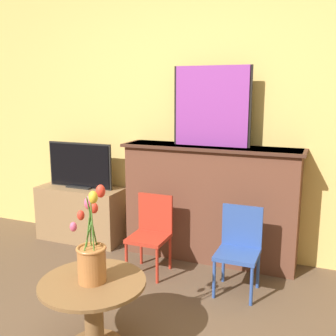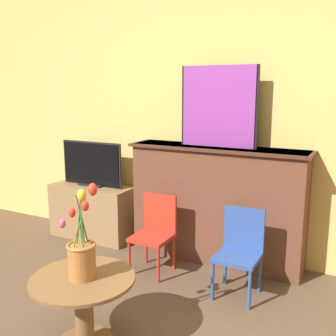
{
  "view_description": "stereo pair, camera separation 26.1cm",
  "coord_description": "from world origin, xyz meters",
  "px_view_note": "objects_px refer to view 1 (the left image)",
  "views": [
    {
      "loc": [
        1.02,
        -1.25,
        1.48
      ],
      "look_at": [
        -0.01,
        1.29,
        0.93
      ],
      "focal_mm": 42.0,
      "sensor_mm": 36.0,
      "label": 1
    },
    {
      "loc": [
        1.26,
        -1.14,
        1.48
      ],
      "look_at": [
        -0.01,
        1.29,
        0.93
      ],
      "focal_mm": 42.0,
      "sensor_mm": 36.0,
      "label": 2
    }
  ],
  "objects_px": {
    "painting": "(212,106)",
    "tv_monitor": "(80,166)",
    "chair_blue": "(239,245)",
    "vase_tulips": "(92,254)",
    "chair_red": "(151,230)"
  },
  "relations": [
    {
      "from": "painting",
      "to": "tv_monitor",
      "type": "distance_m",
      "value": 1.44
    },
    {
      "from": "painting",
      "to": "tv_monitor",
      "type": "relative_size",
      "value": 0.96
    },
    {
      "from": "chair_blue",
      "to": "vase_tulips",
      "type": "xyz_separation_m",
      "value": [
        -0.62,
        -1.0,
        0.23
      ]
    },
    {
      "from": "tv_monitor",
      "to": "chair_blue",
      "type": "xyz_separation_m",
      "value": [
        1.67,
        -0.43,
        -0.4
      ]
    },
    {
      "from": "tv_monitor",
      "to": "chair_blue",
      "type": "relative_size",
      "value": 1.09
    },
    {
      "from": "chair_red",
      "to": "vase_tulips",
      "type": "xyz_separation_m",
      "value": [
        0.11,
        -1.05,
        0.23
      ]
    },
    {
      "from": "vase_tulips",
      "to": "painting",
      "type": "bearing_deg",
      "value": 80.23
    },
    {
      "from": "chair_red",
      "to": "vase_tulips",
      "type": "height_order",
      "value": "vase_tulips"
    },
    {
      "from": "tv_monitor",
      "to": "chair_blue",
      "type": "distance_m",
      "value": 1.77
    },
    {
      "from": "painting",
      "to": "vase_tulips",
      "type": "relative_size",
      "value": 1.24
    },
    {
      "from": "chair_red",
      "to": "vase_tulips",
      "type": "relative_size",
      "value": 1.19
    },
    {
      "from": "chair_blue",
      "to": "vase_tulips",
      "type": "height_order",
      "value": "vase_tulips"
    },
    {
      "from": "painting",
      "to": "tv_monitor",
      "type": "xyz_separation_m",
      "value": [
        -1.31,
        -0.05,
        -0.6
      ]
    },
    {
      "from": "chair_blue",
      "to": "vase_tulips",
      "type": "relative_size",
      "value": 1.19
    },
    {
      "from": "chair_blue",
      "to": "vase_tulips",
      "type": "bearing_deg",
      "value": -121.95
    }
  ]
}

